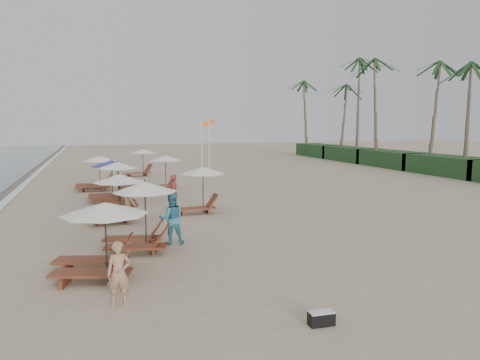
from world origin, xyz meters
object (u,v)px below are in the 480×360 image
object	(u,v)px
lounger_station_1	(138,218)
inland_station_1	(162,169)
beachgoer_near	(119,273)
flag_pole_near	(202,147)
beachgoer_mid_b	(129,202)
lounger_station_0	(96,240)
lounger_station_4	(109,179)
lounger_station_2	(114,198)
inland_station_2	(140,161)
duffel_bag	(321,318)
lounger_station_3	(114,183)
inland_station_0	(199,185)
beachgoer_far_a	(173,193)
beachgoer_mid_a	(172,218)
lounger_station_5	(95,174)

from	to	relation	value
lounger_station_1	inland_station_1	size ratio (longest dim) A/B	0.96
beachgoer_near	flag_pole_near	world-z (taller)	flag_pole_near
beachgoer_mid_b	inland_station_1	bearing A→B (deg)	-43.49
lounger_station_0	inland_station_1	xyz separation A→B (m)	(4.32, 16.39, 0.29)
beachgoer_mid_b	lounger_station_0	bearing A→B (deg)	141.04
lounger_station_4	flag_pole_near	distance (m)	9.37
beachgoer_mid_b	lounger_station_2	bearing A→B (deg)	27.56
inland_station_2	duffel_bag	world-z (taller)	inland_station_2
lounger_station_0	inland_station_2	xyz separation A→B (m)	(3.67, 24.46, 0.24)
lounger_station_3	duffel_bag	world-z (taller)	lounger_station_3
lounger_station_3	inland_station_1	bearing A→B (deg)	57.10
lounger_station_3	duffel_bag	size ratio (longest dim) A/B	4.36
lounger_station_4	beachgoer_near	bearing A→B (deg)	-91.13
inland_station_0	lounger_station_4	bearing A→B (deg)	127.62
beachgoer_near	beachgoer_far_a	bearing A→B (deg)	77.31
beachgoer_mid_a	duffel_bag	size ratio (longest dim) A/B	3.28
beachgoer_mid_a	flag_pole_near	world-z (taller)	flag_pole_near
beachgoer_near	beachgoer_far_a	size ratio (longest dim) A/B	0.86
inland_station_1	inland_station_2	size ratio (longest dim) A/B	0.96
beachgoer_far_a	duffel_bag	distance (m)	13.59
inland_station_1	beachgoer_near	xyz separation A→B (m)	(-3.83, -18.75, -0.56)
inland_station_0	inland_station_1	bearing A→B (deg)	93.48
inland_station_0	inland_station_2	bearing A→B (deg)	94.03
lounger_station_5	duffel_bag	distance (m)	22.78
lounger_station_5	beachgoer_mid_b	size ratio (longest dim) A/B	1.50
beachgoer_mid_b	duffel_bag	world-z (taller)	beachgoer_mid_b
inland_station_2	lounger_station_0	bearing A→B (deg)	-98.53
lounger_station_3	beachgoer_mid_b	distance (m)	4.58
beachgoer_mid_a	inland_station_1	bearing A→B (deg)	-92.93
inland_station_2	duffel_bag	distance (m)	29.35
lounger_station_3	inland_station_2	world-z (taller)	lounger_station_3
lounger_station_3	inland_station_0	world-z (taller)	lounger_station_3
beachgoer_mid_b	flag_pole_near	xyz separation A→B (m)	(6.29, 12.61, 1.67)
lounger_station_4	inland_station_1	bearing A→B (deg)	42.35
lounger_station_1	inland_station_2	size ratio (longest dim) A/B	0.92
lounger_station_3	lounger_station_5	distance (m)	6.27
lounger_station_1	inland_station_1	bearing A→B (deg)	78.25
beachgoer_far_a	inland_station_1	bearing A→B (deg)	179.97
lounger_station_2	flag_pole_near	xyz separation A→B (m)	(6.90, 12.17, 1.52)
lounger_station_0	beachgoer_near	size ratio (longest dim) A/B	1.85
lounger_station_2	beachgoer_far_a	size ratio (longest dim) A/B	1.45
beachgoer_near	beachgoer_mid_a	xyz separation A→B (m)	(2.12, 5.07, 0.15)
lounger_station_3	beachgoer_far_a	size ratio (longest dim) A/B	1.36
inland_station_0	flag_pole_near	distance (m)	11.83
lounger_station_1	inland_station_0	xyz separation A→B (m)	(3.45, 5.63, 0.23)
lounger_station_2	lounger_station_0	bearing A→B (deg)	-96.61
inland_station_1	lounger_station_0	bearing A→B (deg)	-104.76
lounger_station_1	beachgoer_far_a	world-z (taller)	lounger_station_1
lounger_station_4	beachgoer_near	size ratio (longest dim) A/B	1.69
lounger_station_2	lounger_station_5	bearing A→B (deg)	94.10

